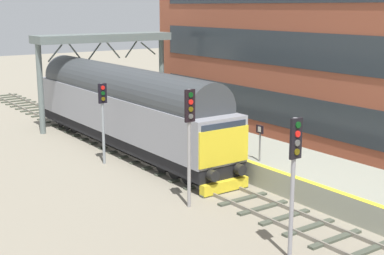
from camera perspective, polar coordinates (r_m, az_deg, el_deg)
ground_plane at (r=25.79m, az=-0.01°, el=-5.27°), size 140.00×140.00×0.00m
track_main at (r=25.77m, az=-0.01°, el=-5.16°), size 2.50×60.00×0.15m
station_platform at (r=27.79m, az=6.07°, el=-2.95°), size 4.00×44.00×1.01m
diesel_locomotive at (r=30.69m, az=-7.19°, el=2.30°), size 2.74×18.45×4.68m
signal_post_near at (r=17.18m, az=10.57°, el=-4.23°), size 0.44×0.22×4.59m
signal_post_mid at (r=21.30m, az=-0.27°, el=-0.43°), size 0.44×0.22×4.77m
signal_post_far at (r=27.80m, az=-9.27°, el=1.57°), size 0.44×0.22×4.14m
platform_number_sign at (r=24.78m, az=7.08°, el=-1.00°), size 0.10×0.44×1.66m
waiting_passenger at (r=30.58m, az=-0.29°, el=1.43°), size 0.44×0.48×1.64m
overhead_footbridge at (r=36.83m, az=-9.16°, el=8.58°), size 9.30×2.00×6.11m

